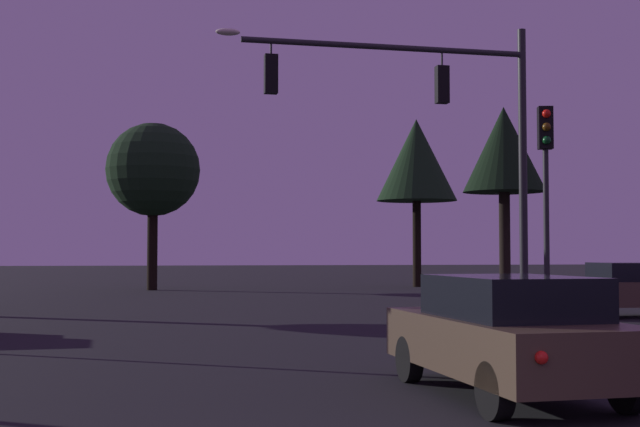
% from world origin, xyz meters
% --- Properties ---
extents(ground_plane, '(168.00, 168.00, 0.00)m').
position_xyz_m(ground_plane, '(0.00, 24.50, 0.00)').
color(ground_plane, black).
rests_on(ground_plane, ground).
extents(traffic_signal_mast_arm, '(7.59, 0.69, 7.29)m').
position_xyz_m(traffic_signal_mast_arm, '(4.45, 14.16, 5.03)').
color(traffic_signal_mast_arm, '#232326').
rests_on(traffic_signal_mast_arm, ground).
extents(traffic_light_corner_right, '(0.34, 0.38, 4.89)m').
position_xyz_m(traffic_light_corner_right, '(5.97, 11.51, 3.43)').
color(traffic_light_corner_right, '#232326').
rests_on(traffic_light_corner_right, ground).
extents(car_nearside_lane, '(2.14, 4.39, 1.52)m').
position_xyz_m(car_nearside_lane, '(2.53, 5.00, 0.80)').
color(car_nearside_lane, '#473828').
rests_on(car_nearside_lane, ground).
extents(car_crossing_right, '(4.64, 1.96, 1.52)m').
position_xyz_m(car_crossing_right, '(10.98, 16.86, 0.80)').
color(car_crossing_right, '#473828').
rests_on(car_crossing_right, ground).
extents(tree_left_far, '(4.20, 4.20, 8.79)m').
position_xyz_m(tree_left_far, '(10.40, 37.52, 6.59)').
color(tree_left_far, black).
rests_on(tree_left_far, ground).
extents(tree_center_horizon, '(4.47, 4.47, 7.99)m').
position_xyz_m(tree_center_horizon, '(-3.08, 35.80, 5.71)').
color(tree_center_horizon, black).
rests_on(tree_center_horizon, ground).
extents(tree_right_cluster, '(2.92, 2.92, 6.98)m').
position_xyz_m(tree_right_cluster, '(9.62, 23.21, 5.38)').
color(tree_right_cluster, black).
rests_on(tree_right_cluster, ground).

